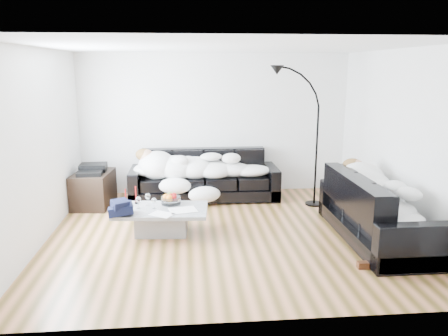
{
  "coord_description": "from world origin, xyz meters",
  "views": [
    {
      "loc": [
        -0.54,
        -5.9,
        2.33
      ],
      "look_at": [
        0.0,
        0.3,
        0.9
      ],
      "focal_mm": 35.0,
      "sensor_mm": 36.0,
      "label": 1
    }
  ],
  "objects": [
    {
      "name": "candle_left",
      "position": [
        -1.44,
        0.31,
        0.5
      ],
      "size": [
        0.04,
        0.04,
        0.23
      ],
      "primitive_type": "cylinder",
      "rotation": [
        0.0,
        0.0,
        -0.0
      ],
      "color": "maroon",
      "rests_on": "coffee_table"
    },
    {
      "name": "sleeper_back",
      "position": [
        -0.23,
        1.72,
        0.64
      ],
      "size": [
        2.24,
        0.78,
        0.45
      ],
      "primitive_type": null,
      "color": "white",
      "rests_on": "sofa_back"
    },
    {
      "name": "av_cabinet",
      "position": [
        -2.15,
        1.5,
        0.29
      ],
      "size": [
        0.67,
        0.91,
        0.59
      ],
      "primitive_type": "cube",
      "rotation": [
        0.0,
        0.0,
        -0.1
      ],
      "color": "black",
      "rests_on": "ground"
    },
    {
      "name": "ceiling",
      "position": [
        0.0,
        0.0,
        2.6
      ],
      "size": [
        5.0,
        5.0,
        0.0
      ],
      "primitive_type": "plane",
      "color": "white",
      "rests_on": "ground"
    },
    {
      "name": "wall_right",
      "position": [
        2.5,
        0.0,
        1.3
      ],
      "size": [
        0.02,
        4.5,
        2.6
      ],
      "primitive_type": "cube",
      "color": "silver",
      "rests_on": "ground"
    },
    {
      "name": "stereo",
      "position": [
        -2.15,
        1.5,
        0.65
      ],
      "size": [
        0.45,
        0.36,
        0.13
      ],
      "primitive_type": "cube",
      "rotation": [
        0.0,
        0.0,
        0.04
      ],
      "color": "black",
      "rests_on": "av_cabinet"
    },
    {
      "name": "ground",
      "position": [
        0.0,
        0.0,
        0.0
      ],
      "size": [
        5.0,
        5.0,
        0.0
      ],
      "primitive_type": "plane",
      "color": "brown",
      "rests_on": "ground"
    },
    {
      "name": "sofa_back",
      "position": [
        -0.23,
        1.77,
        0.43
      ],
      "size": [
        2.65,
        0.92,
        0.87
      ],
      "primitive_type": "cube",
      "color": "black",
      "rests_on": "ground"
    },
    {
      "name": "floor_lamp",
      "position": [
        1.66,
        1.22,
        1.05
      ],
      "size": [
        0.82,
        0.55,
        2.09
      ],
      "primitive_type": null,
      "rotation": [
        0.0,
        0.0,
        -0.35
      ],
      "color": "black",
      "rests_on": "ground"
    },
    {
      "name": "newspaper_a",
      "position": [
        -0.61,
        -0.04,
        0.39
      ],
      "size": [
        0.43,
        0.37,
        0.01
      ],
      "primitive_type": "cube",
      "rotation": [
        0.0,
        0.0,
        0.24
      ],
      "color": "silver",
      "rests_on": "coffee_table"
    },
    {
      "name": "newspaper_b",
      "position": [
        -0.9,
        -0.19,
        0.39
      ],
      "size": [
        0.38,
        0.35,
        0.01
      ],
      "primitive_type": "cube",
      "rotation": [
        0.0,
        0.0,
        -0.57
      ],
      "color": "silver",
      "rests_on": "coffee_table"
    },
    {
      "name": "coffee_table",
      "position": [
        -0.92,
        0.07,
        0.19
      ],
      "size": [
        1.35,
        0.86,
        0.38
      ],
      "primitive_type": "cube",
      "rotation": [
        0.0,
        0.0,
        -0.08
      ],
      "color": "#939699",
      "rests_on": "ground"
    },
    {
      "name": "shoes",
      "position": [
        1.65,
        -1.19,
        0.04
      ],
      "size": [
        0.45,
        0.36,
        0.09
      ],
      "primitive_type": null,
      "rotation": [
        0.0,
        0.0,
        -0.21
      ],
      "color": "#472311",
      "rests_on": "ground"
    },
    {
      "name": "sofa_right",
      "position": [
        2.06,
        -0.39,
        0.45
      ],
      "size": [
        0.95,
        2.22,
        0.9
      ],
      "primitive_type": "cube",
      "rotation": [
        0.0,
        0.0,
        1.57
      ],
      "color": "black",
      "rests_on": "ground"
    },
    {
      "name": "candle_right",
      "position": [
        -1.3,
        0.34,
        0.51
      ],
      "size": [
        0.06,
        0.06,
        0.26
      ],
      "primitive_type": "cylinder",
      "rotation": [
        0.0,
        0.0,
        -0.33
      ],
      "color": "maroon",
      "rests_on": "coffee_table"
    },
    {
      "name": "wine_glass_a",
      "position": [
        -1.12,
        0.24,
        0.47
      ],
      "size": [
        0.09,
        0.09,
        0.18
      ],
      "primitive_type": "cylinder",
      "rotation": [
        0.0,
        0.0,
        -0.22
      ],
      "color": "white",
      "rests_on": "coffee_table"
    },
    {
      "name": "fruit_bowl",
      "position": [
        -0.79,
        0.27,
        0.47
      ],
      "size": [
        0.3,
        0.3,
        0.18
      ],
      "primitive_type": "cylinder",
      "rotation": [
        0.0,
        0.0,
        0.04
      ],
      "color": "white",
      "rests_on": "coffee_table"
    },
    {
      "name": "navy_jacket",
      "position": [
        -1.47,
        -0.18,
        0.55
      ],
      "size": [
        0.44,
        0.41,
        0.17
      ],
      "primitive_type": null,
      "rotation": [
        0.0,
        0.0,
        0.44
      ],
      "color": "black",
      "rests_on": "coffee_table"
    },
    {
      "name": "wine_glass_b",
      "position": [
        -1.24,
        0.1,
        0.47
      ],
      "size": [
        0.08,
        0.08,
        0.18
      ],
      "primitive_type": "cylinder",
      "rotation": [
        0.0,
        0.0,
        -0.04
      ],
      "color": "white",
      "rests_on": "coffee_table"
    },
    {
      "name": "wall_back",
      "position": [
        0.0,
        2.25,
        1.3
      ],
      "size": [
        5.0,
        0.02,
        2.6
      ],
      "primitive_type": "cube",
      "color": "silver",
      "rests_on": "ground"
    },
    {
      "name": "sleeper_right",
      "position": [
        2.06,
        -0.39,
        0.65
      ],
      "size": [
        0.8,
        1.9,
        0.47
      ],
      "primitive_type": null,
      "rotation": [
        0.0,
        0.0,
        1.57
      ],
      "color": "white",
      "rests_on": "sofa_right"
    },
    {
      "name": "wine_glass_c",
      "position": [
        -1.02,
        0.08,
        0.46
      ],
      "size": [
        0.08,
        0.08,
        0.16
      ],
      "primitive_type": "cylinder",
      "rotation": [
        0.0,
        0.0,
        0.21
      ],
      "color": "white",
      "rests_on": "coffee_table"
    },
    {
      "name": "teal_cushion",
      "position": [
        2.0,
        0.3,
        0.72
      ],
      "size": [
        0.42,
        0.38,
        0.2
      ],
      "primitive_type": "ellipsoid",
      "rotation": [
        0.0,
        0.0,
        0.24
      ],
      "color": "#0D4A5B",
      "rests_on": "sofa_right"
    },
    {
      "name": "wall_left",
      "position": [
        -2.5,
        0.0,
        1.3
      ],
      "size": [
        0.02,
        4.5,
        2.6
      ],
      "primitive_type": "cube",
      "color": "silver",
      "rests_on": "ground"
    }
  ]
}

